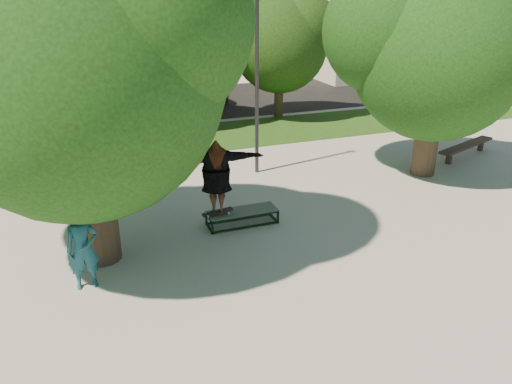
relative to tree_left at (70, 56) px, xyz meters
name	(u,v)px	position (x,y,z in m)	size (l,w,h in m)	color
ground	(292,247)	(4.29, -1.09, -4.42)	(120.00, 120.00, 0.00)	#B0ABA2
grass_strip	(218,136)	(5.29, 8.41, -4.41)	(30.00, 4.00, 0.02)	#1E4814
asphalt_strip	(163,104)	(4.29, 14.91, -4.42)	(40.00, 8.00, 0.01)	black
tree_left	(70,56)	(0.00, 0.00, 0.00)	(6.96, 5.95, 7.12)	#38281E
tree_right	(436,43)	(10.21, 1.99, -0.33)	(6.24, 5.33, 6.51)	#38281E
bg_tree_mid	(148,29)	(3.22, 10.98, -0.41)	(5.76, 4.92, 6.24)	#38281E
bg_tree_right	(278,38)	(8.73, 10.47, -0.93)	(5.04, 4.31, 5.43)	#38281E
lamppost	(257,75)	(5.29, 3.91, -1.27)	(0.25, 0.15, 6.11)	#2D2D30
side_building	(399,10)	(22.29, 20.91, -0.42)	(15.00, 10.00, 8.00)	silver
grind_box	(242,217)	(3.60, 0.45, -4.23)	(1.80, 0.60, 0.38)	black
skater_rig	(216,177)	(2.95, 0.45, -3.04)	(2.36, 1.03, 1.94)	white
bystander	(83,249)	(-0.28, -1.14, -3.56)	(0.63, 0.41, 1.73)	#1A5263
bench	(466,146)	(12.79, 2.76, -4.03)	(3.00, 1.43, 0.47)	#47352A
car_dark	(162,99)	(3.79, 12.41, -3.62)	(1.69, 4.86, 1.60)	black
car_grey	(195,86)	(6.10, 15.41, -3.69)	(2.42, 5.24, 1.46)	#505054
car_silver_b	(179,95)	(4.89, 13.83, -3.78)	(1.80, 4.44, 1.29)	#A8A9AD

